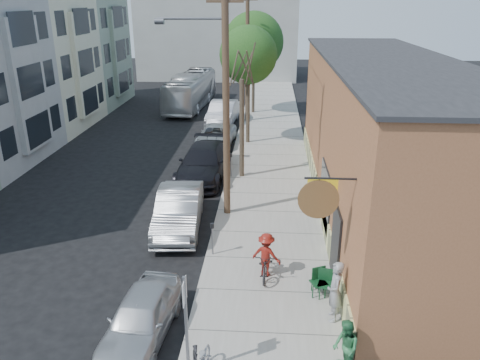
# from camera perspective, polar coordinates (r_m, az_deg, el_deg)

# --- Properties ---
(ground) EXTENTS (120.00, 120.00, 0.00)m
(ground) POSITION_cam_1_polar(r_m,az_deg,el_deg) (17.62, -10.78, -9.32)
(ground) COLOR black
(sidewalk) EXTENTS (4.50, 58.00, 0.15)m
(sidewalk) POSITION_cam_1_polar(r_m,az_deg,el_deg) (27.09, 3.63, 2.33)
(sidewalk) COLOR #A09D94
(sidewalk) RESTS_ON ground
(cafe_building) EXTENTS (6.60, 20.20, 6.61)m
(cafe_building) POSITION_cam_1_polar(r_m,az_deg,el_deg) (20.94, 16.84, 4.97)
(cafe_building) COLOR #965A37
(cafe_building) RESTS_ON ground
(apartment_row) EXTENTS (6.30, 32.00, 9.00)m
(apartment_row) POSITION_cam_1_polar(r_m,az_deg,el_deg) (33.12, -25.87, 11.67)
(apartment_row) COLOR gray
(apartment_row) RESTS_ON ground
(end_cap_building) EXTENTS (18.00, 8.00, 12.00)m
(end_cap_building) POSITION_cam_1_polar(r_m,az_deg,el_deg) (57.04, -2.62, 18.41)
(end_cap_building) COLOR #A6A7A2
(end_cap_building) RESTS_ON ground
(sign_post) EXTENTS (0.07, 0.45, 2.80)m
(sign_post) POSITION_cam_1_polar(r_m,az_deg,el_deg) (11.58, -6.61, -16.28)
(sign_post) COLOR slate
(sign_post) RESTS_ON sidewalk
(parking_meter_near) EXTENTS (0.14, 0.14, 1.24)m
(parking_meter_near) POSITION_cam_1_polar(r_m,az_deg,el_deg) (16.90, -3.40, -6.54)
(parking_meter_near) COLOR slate
(parking_meter_near) RESTS_ON sidewalk
(parking_meter_far) EXTENTS (0.14, 0.14, 1.24)m
(parking_meter_far) POSITION_cam_1_polar(r_m,az_deg,el_deg) (24.23, -1.10, 2.31)
(parking_meter_far) COLOR slate
(parking_meter_far) RESTS_ON sidewalk
(utility_pole_near) EXTENTS (3.57, 0.28, 10.00)m
(utility_pole_near) POSITION_cam_1_polar(r_m,az_deg,el_deg) (18.82, -1.91, 10.71)
(utility_pole_near) COLOR #503A28
(utility_pole_near) RESTS_ON sidewalk
(utility_pole_far) EXTENTS (1.80, 0.28, 10.00)m
(utility_pole_far) POSITION_cam_1_polar(r_m,az_deg,el_deg) (35.16, 0.90, 15.56)
(utility_pole_far) COLOR #503A28
(utility_pole_far) RESTS_ON sidewalk
(tree_bare) EXTENTS (0.24, 0.24, 5.03)m
(tree_bare) POSITION_cam_1_polar(r_m,az_deg,el_deg) (23.81, 0.22, 6.21)
(tree_bare) COLOR #44392C
(tree_bare) RESTS_ON sidewalk
(tree_leafy_mid) EXTENTS (3.52, 3.52, 7.25)m
(tree_leafy_mid) POSITION_cam_1_polar(r_m,az_deg,el_deg) (29.36, 1.01, 14.96)
(tree_leafy_mid) COLOR #44392C
(tree_leafy_mid) RESTS_ON sidewalk
(tree_leafy_far) EXTENTS (4.64, 4.64, 7.85)m
(tree_leafy_far) POSITION_cam_1_polar(r_m,az_deg,el_deg) (37.87, 1.68, 16.46)
(tree_leafy_far) COLOR #44392C
(tree_leafy_far) RESTS_ON sidewalk
(patio_chair_a) EXTENTS (0.62, 0.62, 0.88)m
(patio_chair_a) POSITION_cam_1_polar(r_m,az_deg,el_deg) (15.08, 10.39, -12.39)
(patio_chair_a) COLOR #103A1E
(patio_chair_a) RESTS_ON sidewalk
(patio_chair_b) EXTENTS (0.66, 0.66, 0.88)m
(patio_chair_b) POSITION_cam_1_polar(r_m,az_deg,el_deg) (15.12, 9.58, -12.23)
(patio_chair_b) COLOR #103A1E
(patio_chair_b) RESTS_ON sidewalk
(patron_grey) EXTENTS (0.46, 0.69, 1.87)m
(patron_grey) POSITION_cam_1_polar(r_m,az_deg,el_deg) (13.92, 11.51, -13.17)
(patron_grey) COLOR gray
(patron_grey) RESTS_ON sidewalk
(patron_green) EXTENTS (0.69, 0.82, 1.48)m
(patron_green) POSITION_cam_1_polar(r_m,az_deg,el_deg) (12.41, 12.73, -19.29)
(patron_green) COLOR #2D7141
(patron_green) RESTS_ON sidewalk
(cyclist) EXTENTS (1.13, 0.90, 1.54)m
(cyclist) POSITION_cam_1_polar(r_m,az_deg,el_deg) (15.73, 3.22, -9.07)
(cyclist) COLOR maroon
(cyclist) RESTS_ON sidewalk
(cyclist_bike) EXTENTS (0.73, 1.85, 0.95)m
(cyclist_bike) POSITION_cam_1_polar(r_m,az_deg,el_deg) (15.88, 3.20, -9.99)
(cyclist_bike) COLOR black
(cyclist_bike) RESTS_ON sidewalk
(car_0) EXTENTS (1.87, 3.97, 1.31)m
(car_0) POSITION_cam_1_polar(r_m,az_deg,el_deg) (13.71, -11.97, -16.04)
(car_0) COLOR #AFB2B8
(car_0) RESTS_ON ground
(car_1) EXTENTS (2.09, 5.03, 1.62)m
(car_1) POSITION_cam_1_polar(r_m,az_deg,el_deg) (19.23, -7.47, -3.65)
(car_1) COLOR gray
(car_1) RESTS_ON ground
(car_2) EXTENTS (2.61, 5.88, 1.68)m
(car_2) POSITION_cam_1_polar(r_m,az_deg,el_deg) (24.53, -4.46, 2.14)
(car_2) COLOR black
(car_2) RESTS_ON ground
(car_3) EXTENTS (2.41, 4.77, 1.29)m
(car_3) POSITION_cam_1_polar(r_m,az_deg,el_deg) (30.06, -2.92, 5.41)
(car_3) COLOR #A3A8AA
(car_3) RESTS_ON ground
(car_4) EXTENTS (2.18, 5.34, 1.72)m
(car_4) POSITION_cam_1_polar(r_m,az_deg,el_deg) (35.26, -2.12, 8.17)
(car_4) COLOR #AEAEB6
(car_4) RESTS_ON ground
(bus) EXTENTS (3.09, 10.58, 2.91)m
(bus) POSITION_cam_1_polar(r_m,az_deg,el_deg) (41.14, -6.01, 10.82)
(bus) COLOR silver
(bus) RESTS_ON ground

